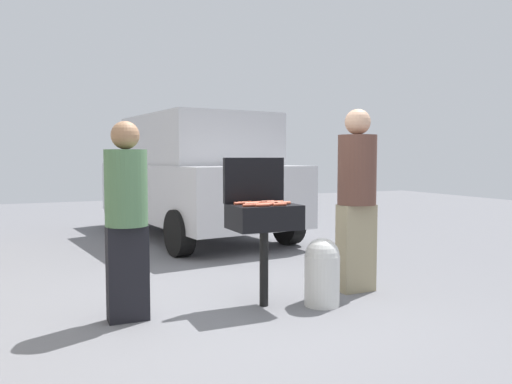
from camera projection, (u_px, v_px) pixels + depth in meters
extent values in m
plane|color=slate|center=(242.00, 311.00, 4.43)|extent=(24.00, 24.00, 0.00)
cylinder|color=black|center=(264.00, 267.00, 4.57)|extent=(0.08, 0.08, 0.70)
cube|color=black|center=(264.00, 217.00, 4.53)|extent=(0.60, 0.44, 0.22)
cube|color=black|center=(254.00, 180.00, 4.71)|extent=(0.60, 0.05, 0.42)
cylinder|color=#C6593D|center=(274.00, 203.00, 4.59)|extent=(0.13, 0.04, 0.03)
cylinder|color=#C6593D|center=(252.00, 203.00, 4.51)|extent=(0.13, 0.03, 0.03)
cylinder|color=#C6593D|center=(251.00, 204.00, 4.46)|extent=(0.13, 0.04, 0.03)
cylinder|color=#B74C33|center=(241.00, 203.00, 4.51)|extent=(0.13, 0.04, 0.03)
cylinder|color=#AD4228|center=(277.00, 202.00, 4.64)|extent=(0.13, 0.04, 0.03)
cylinder|color=#C6593D|center=(268.00, 202.00, 4.66)|extent=(0.13, 0.03, 0.03)
cylinder|color=#C6593D|center=(268.00, 204.00, 4.43)|extent=(0.13, 0.04, 0.03)
cylinder|color=#B74C33|center=(250.00, 205.00, 4.33)|extent=(0.13, 0.03, 0.03)
cylinder|color=#C6593D|center=(244.00, 203.00, 4.58)|extent=(0.13, 0.04, 0.03)
cylinder|color=#B74C33|center=(280.00, 204.00, 4.40)|extent=(0.13, 0.04, 0.03)
cylinder|color=#AD4228|center=(255.00, 203.00, 4.57)|extent=(0.13, 0.04, 0.03)
cylinder|color=#AD4228|center=(261.00, 204.00, 4.44)|extent=(0.13, 0.04, 0.03)
cylinder|color=#B74C33|center=(262.00, 205.00, 4.34)|extent=(0.13, 0.03, 0.03)
cylinder|color=#AD4228|center=(283.00, 203.00, 4.57)|extent=(0.13, 0.03, 0.03)
cylinder|color=#C6593D|center=(284.00, 203.00, 4.53)|extent=(0.13, 0.03, 0.03)
cylinder|color=#B74C33|center=(264.00, 205.00, 4.38)|extent=(0.13, 0.03, 0.03)
cylinder|color=silver|center=(322.00, 280.00, 4.59)|extent=(0.32, 0.32, 0.46)
sphere|color=silver|center=(322.00, 255.00, 4.57)|extent=(0.31, 0.31, 0.31)
cube|color=black|center=(128.00, 273.00, 4.16)|extent=(0.33, 0.18, 0.79)
cylinder|color=#4C724C|center=(126.00, 188.00, 4.11)|extent=(0.34, 0.34, 0.62)
sphere|color=#936B4C|center=(125.00, 135.00, 4.08)|extent=(0.23, 0.23, 0.23)
cube|color=gray|center=(356.00, 248.00, 5.07)|extent=(0.36, 0.20, 0.87)
cylinder|color=brown|center=(357.00, 170.00, 5.02)|extent=(0.38, 0.38, 0.69)
sphere|color=tan|center=(358.00, 122.00, 4.98)|extent=(0.26, 0.26, 0.26)
cube|color=#B7B7BC|center=(193.00, 191.00, 8.60)|extent=(2.44, 4.61, 0.90)
cube|color=#B7B7BC|center=(198.00, 140.00, 8.37)|extent=(2.08, 2.80, 0.80)
cylinder|color=black|center=(288.00, 224.00, 7.79)|extent=(0.30, 0.66, 0.64)
cylinder|color=black|center=(180.00, 233.00, 6.85)|extent=(0.30, 0.66, 0.64)
cylinder|color=black|center=(202.00, 207.00, 10.41)|extent=(0.30, 0.66, 0.64)
cylinder|color=black|center=(115.00, 212.00, 9.47)|extent=(0.30, 0.66, 0.64)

